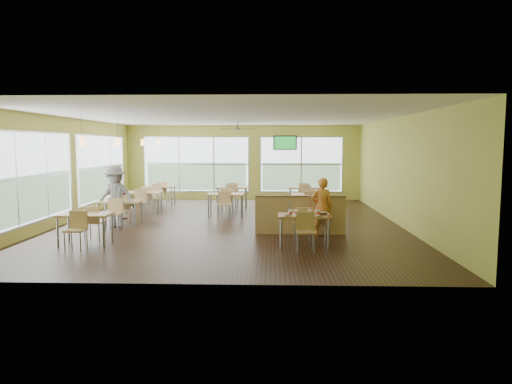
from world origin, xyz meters
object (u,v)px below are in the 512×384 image
half_wall_divider (300,215)px  man_plaid (322,207)px  main_table (304,220)px  food_basket (322,213)px

half_wall_divider → man_plaid: size_ratio=1.57×
main_table → man_plaid: bearing=66.8°
man_plaid → food_basket: size_ratio=6.07×
half_wall_divider → man_plaid: man_plaid is taller
half_wall_divider → food_basket: (0.42, -1.43, 0.26)m
half_wall_divider → man_plaid: (0.54, -0.18, 0.24)m
food_basket → main_table: bearing=-177.1°
main_table → half_wall_divider: 1.45m
main_table → food_basket: 0.45m
half_wall_divider → man_plaid: bearing=-18.5°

